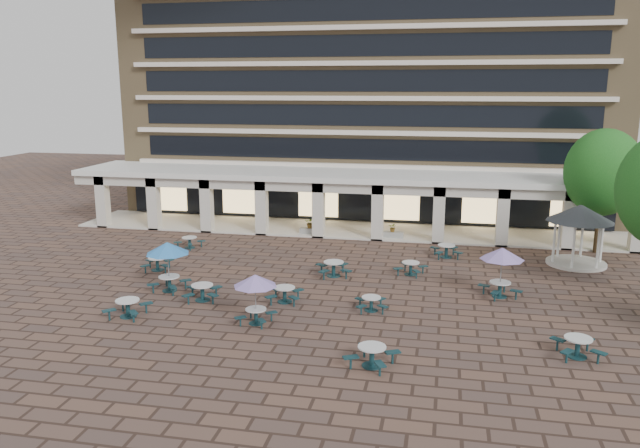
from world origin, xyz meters
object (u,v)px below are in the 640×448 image
at_px(picnic_table_0, 202,291).
at_px(planter_right, 393,233).
at_px(gazebo, 580,220).
at_px(planter_left, 310,228).
at_px(picnic_table_1, 128,307).
at_px(picnic_table_2, 372,354).

xyz_separation_m(picnic_table_0, planter_right, (8.32, 14.96, -0.08)).
distance_m(gazebo, planter_right, 12.52).
height_order(picnic_table_0, planter_left, planter_left).
bearing_deg(planter_right, gazebo, -20.61).
xyz_separation_m(gazebo, planter_left, (-17.51, 4.33, -2.24)).
height_order(picnic_table_1, gazebo, gazebo).
height_order(picnic_table_0, planter_right, planter_right).
relative_size(picnic_table_1, planter_left, 1.26).
bearing_deg(picnic_table_1, gazebo, 31.81).
height_order(planter_left, planter_right, planter_left).
bearing_deg(planter_left, picnic_table_2, -71.43).
xyz_separation_m(picnic_table_1, picnic_table_2, (11.89, -3.01, -0.00)).
bearing_deg(picnic_table_1, planter_right, 59.32).
relative_size(planter_left, planter_right, 1.00).
bearing_deg(gazebo, picnic_table_1, -148.91).
distance_m(gazebo, planter_left, 18.17).
bearing_deg(picnic_table_0, picnic_table_1, -144.73).
relative_size(picnic_table_0, picnic_table_2, 0.96).
bearing_deg(gazebo, planter_right, 159.39).
relative_size(picnic_table_2, planter_left, 1.48).
xyz_separation_m(picnic_table_0, picnic_table_2, (9.32, -5.88, 0.00)).
xyz_separation_m(gazebo, planter_right, (-11.51, 4.33, -2.35)).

